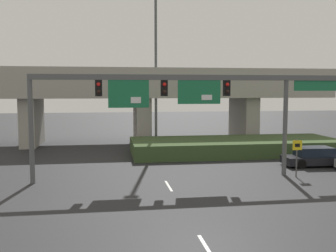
# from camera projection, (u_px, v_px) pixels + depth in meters

# --- Properties ---
(ground_plane) EXTENTS (160.00, 160.00, 0.00)m
(ground_plane) POSITION_uv_depth(u_px,v_px,m) (205.00, 245.00, 13.68)
(ground_plane) COLOR #262628
(lane_markings) EXTENTS (0.14, 28.66, 0.01)m
(lane_markings) POSITION_uv_depth(u_px,v_px,m) (159.00, 170.00, 26.32)
(lane_markings) COLOR silver
(lane_markings) RESTS_ON ground
(signal_gantry) EXTENTS (19.39, 0.44, 6.27)m
(signal_gantry) POSITION_uv_depth(u_px,v_px,m) (186.00, 93.00, 23.44)
(signal_gantry) COLOR #515456
(signal_gantry) RESTS_ON ground
(speed_limit_sign) EXTENTS (0.60, 0.11, 2.34)m
(speed_limit_sign) POSITION_uv_depth(u_px,v_px,m) (297.00, 153.00, 24.06)
(speed_limit_sign) COLOR #4C4C4C
(speed_limit_sign) RESTS_ON ground
(highway_light_pole_near) EXTENTS (0.70, 0.36, 18.01)m
(highway_light_pole_near) POSITION_uv_depth(u_px,v_px,m) (156.00, 45.00, 35.74)
(highway_light_pole_near) COLOR #515456
(highway_light_pole_near) RESTS_ON ground
(overpass_bridge) EXTENTS (37.56, 7.11, 7.40)m
(overpass_bridge) POSITION_uv_depth(u_px,v_px,m) (142.00, 93.00, 39.20)
(overpass_bridge) COLOR #A39E93
(overpass_bridge) RESTS_ON ground
(grass_embankment) EXTENTS (17.42, 6.33, 1.21)m
(grass_embankment) POSITION_uv_depth(u_px,v_px,m) (235.00, 146.00, 33.13)
(grass_embankment) COLOR #384C28
(grass_embankment) RESTS_ON ground
(parked_sedan_near_right) EXTENTS (4.72, 1.98, 1.35)m
(parked_sedan_near_right) POSITION_uv_depth(u_px,v_px,m) (315.00, 157.00, 27.71)
(parked_sedan_near_right) COLOR black
(parked_sedan_near_right) RESTS_ON ground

